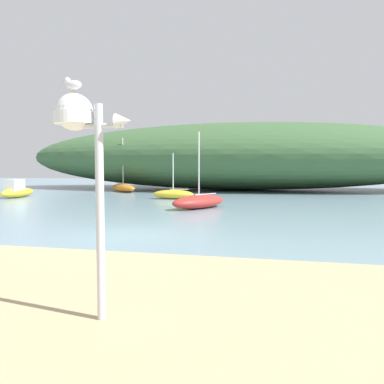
{
  "coord_description": "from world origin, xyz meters",
  "views": [
    {
      "loc": [
        5.1,
        -12.55,
        2.39
      ],
      "look_at": [
        0.91,
        5.95,
        1.13
      ],
      "focal_mm": 35.45,
      "sensor_mm": 36.0,
      "label": 1
    }
  ],
  "objects_px": {
    "sailboat_east_reach": "(173,194)",
    "motorboat_off_point": "(17,191)",
    "sailboat_near_shore": "(123,188)",
    "seagull_on_radar": "(73,84)",
    "mast_structure": "(81,131)",
    "sailboat_west_reach": "(199,202)"
  },
  "relations": [
    {
      "from": "mast_structure",
      "to": "motorboat_off_point",
      "type": "xyz_separation_m",
      "value": [
        -17.14,
        20.84,
        -2.36
      ]
    },
    {
      "from": "mast_structure",
      "to": "seagull_on_radar",
      "type": "relative_size",
      "value": 10.14
    },
    {
      "from": "seagull_on_radar",
      "to": "motorboat_off_point",
      "type": "relative_size",
      "value": 0.08
    },
    {
      "from": "sailboat_near_shore",
      "to": "motorboat_off_point",
      "type": "height_order",
      "value": "sailboat_near_shore"
    },
    {
      "from": "mast_structure",
      "to": "motorboat_off_point",
      "type": "height_order",
      "value": "mast_structure"
    },
    {
      "from": "seagull_on_radar",
      "to": "motorboat_off_point",
      "type": "xyz_separation_m",
      "value": [
        -17.03,
        20.84,
        -3.02
      ]
    },
    {
      "from": "sailboat_west_reach",
      "to": "mast_structure",
      "type": "bearing_deg",
      "value": -84.09
    },
    {
      "from": "sailboat_east_reach",
      "to": "motorboat_off_point",
      "type": "bearing_deg",
      "value": -173.47
    },
    {
      "from": "sailboat_near_shore",
      "to": "seagull_on_radar",
      "type": "bearing_deg",
      "value": -68.18
    },
    {
      "from": "sailboat_near_shore",
      "to": "motorboat_off_point",
      "type": "bearing_deg",
      "value": -123.79
    },
    {
      "from": "sailboat_east_reach",
      "to": "motorboat_off_point",
      "type": "distance_m",
      "value": 12.35
    },
    {
      "from": "seagull_on_radar",
      "to": "sailboat_east_reach",
      "type": "distance_m",
      "value": 22.97
    },
    {
      "from": "mast_structure",
      "to": "sailboat_near_shore",
      "type": "bearing_deg",
      "value": 112.01
    },
    {
      "from": "seagull_on_radar",
      "to": "sailboat_east_reach",
      "type": "xyz_separation_m",
      "value": [
        -4.75,
        22.24,
        -3.2
      ]
    },
    {
      "from": "mast_structure",
      "to": "motorboat_off_point",
      "type": "relative_size",
      "value": 0.82
    },
    {
      "from": "mast_structure",
      "to": "sailboat_west_reach",
      "type": "distance_m",
      "value": 16.68
    },
    {
      "from": "sailboat_east_reach",
      "to": "sailboat_near_shore",
      "type": "relative_size",
      "value": 0.66
    },
    {
      "from": "mast_structure",
      "to": "sailboat_near_shore",
      "type": "xyz_separation_m",
      "value": [
        -11.71,
        28.96,
        -2.49
      ]
    },
    {
      "from": "seagull_on_radar",
      "to": "motorboat_off_point",
      "type": "height_order",
      "value": "seagull_on_radar"
    },
    {
      "from": "mast_structure",
      "to": "seagull_on_radar",
      "type": "height_order",
      "value": "seagull_on_radar"
    },
    {
      "from": "mast_structure",
      "to": "sailboat_near_shore",
      "type": "relative_size",
      "value": 0.63
    },
    {
      "from": "seagull_on_radar",
      "to": "sailboat_east_reach",
      "type": "height_order",
      "value": "seagull_on_radar"
    }
  ]
}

